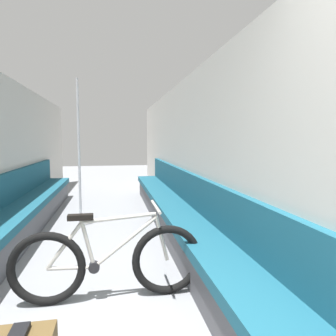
# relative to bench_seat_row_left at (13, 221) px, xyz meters

# --- Properties ---
(wall_right) EXTENTS (0.10, 10.62, 2.27)m
(wall_right) POSITION_rel_bench_seat_row_left_xyz_m (2.42, 0.09, 0.85)
(wall_right) COLOR beige
(wall_right) RESTS_ON ground
(bench_seat_row_left) EXTENTS (0.49, 6.36, 0.88)m
(bench_seat_row_left) POSITION_rel_bench_seat_row_left_xyz_m (0.00, 0.00, 0.00)
(bench_seat_row_left) COLOR #4C4C51
(bench_seat_row_left) RESTS_ON ground
(bench_seat_row_right) EXTENTS (0.49, 6.36, 0.88)m
(bench_seat_row_right) POSITION_rel_bench_seat_row_left_xyz_m (2.16, 0.00, 0.00)
(bench_seat_row_right) COLOR #4C4C51
(bench_seat_row_right) RESTS_ON ground
(bicycle) EXTENTS (1.59, 0.46, 0.79)m
(bicycle) POSITION_rel_bench_seat_row_left_xyz_m (1.23, -1.62, 0.04)
(bicycle) COLOR black
(bicycle) RESTS_ON ground
(grab_pole_near) EXTENTS (0.08, 0.08, 2.25)m
(grab_pole_near) POSITION_rel_bench_seat_row_left_xyz_m (0.78, 0.62, 0.81)
(grab_pole_near) COLOR gray
(grab_pole_near) RESTS_ON ground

